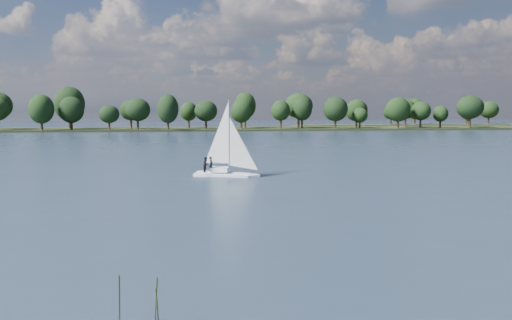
# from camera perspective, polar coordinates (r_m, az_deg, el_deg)

# --- Properties ---
(ground) EXTENTS (700.00, 700.00, 0.00)m
(ground) POSITION_cam_1_polar(r_m,az_deg,el_deg) (126.67, -2.18, 1.37)
(ground) COLOR #233342
(ground) RESTS_ON ground
(far_shore) EXTENTS (660.00, 40.00, 1.50)m
(far_shore) POSITION_cam_1_polar(r_m,az_deg,el_deg) (238.19, -5.16, 3.03)
(far_shore) COLOR black
(far_shore) RESTS_ON ground
(far_shore_back) EXTENTS (220.00, 30.00, 1.40)m
(far_shore_back) POSITION_cam_1_polar(r_m,az_deg,el_deg) (334.55, 22.85, 3.22)
(far_shore_back) COLOR black
(far_shore_back) RESTS_ON ground
(sailboat) EXTENTS (7.60, 4.64, 9.69)m
(sailboat) POSITION_cam_1_polar(r_m,az_deg,el_deg) (68.87, -3.31, 0.59)
(sailboat) COLOR white
(sailboat) RESTS_ON ground
(treeline) EXTENTS (562.95, 74.01, 18.45)m
(treeline) POSITION_cam_1_polar(r_m,az_deg,el_deg) (234.46, -5.46, 5.00)
(treeline) COLOR black
(treeline) RESTS_ON ground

